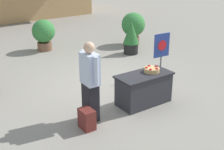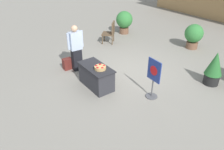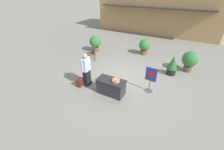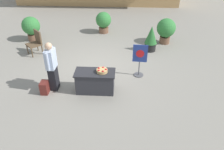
{
  "view_description": "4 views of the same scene",
  "coord_description": "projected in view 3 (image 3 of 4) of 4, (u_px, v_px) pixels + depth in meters",
  "views": [
    {
      "loc": [
        -4.26,
        -6.35,
        3.32
      ],
      "look_at": [
        -0.41,
        -0.79,
        0.63
      ],
      "focal_mm": 50.0,
      "sensor_mm": 36.0,
      "label": 1
    },
    {
      "loc": [
        5.3,
        -4.53,
        3.89
      ],
      "look_at": [
        0.55,
        -1.09,
        0.54
      ],
      "focal_mm": 35.0,
      "sensor_mm": 36.0,
      "label": 2
    },
    {
      "loc": [
        2.83,
        -6.26,
        4.34
      ],
      "look_at": [
        -0.08,
        -1.01,
        0.75
      ],
      "focal_mm": 24.0,
      "sensor_mm": 36.0,
      "label": 3
    },
    {
      "loc": [
        0.96,
        -7.29,
        4.42
      ],
      "look_at": [
        0.63,
        -1.44,
        0.67
      ],
      "focal_mm": 35.0,
      "sensor_mm": 36.0,
      "label": 4
    }
  ],
  "objects": [
    {
      "name": "potted_plant_near_right",
      "position": [
        173.0,
        65.0,
        8.24
      ],
      "size": [
        0.55,
        0.55,
        1.14
      ],
      "color": "black",
      "rests_on": "ground_plane"
    },
    {
      "name": "potted_plant_near_left",
      "position": [
        95.0,
        42.0,
        11.22
      ],
      "size": [
        0.87,
        0.87,
        1.18
      ],
      "color": "brown",
      "rests_on": "ground_plane"
    },
    {
      "name": "potted_plant_far_left",
      "position": [
        144.0,
        46.0,
        10.74
      ],
      "size": [
        0.81,
        0.81,
        1.11
      ],
      "color": "brown",
      "rests_on": "ground_plane"
    },
    {
      "name": "ground_plane",
      "position": [
        122.0,
        79.0,
        8.11
      ],
      "size": [
        120.0,
        120.0,
        0.0
      ],
      "primitive_type": "plane",
      "color": "gray"
    },
    {
      "name": "patio_chair",
      "position": [
        92.0,
        52.0,
        9.94
      ],
      "size": [
        0.78,
        0.78,
        1.02
      ],
      "rotation": [
        0.0,
        0.0,
        3.93
      ],
      "color": "brown",
      "rests_on": "ground_plane"
    },
    {
      "name": "potted_plant_far_right",
      "position": [
        190.0,
        60.0,
        8.52
      ],
      "size": [
        0.88,
        0.88,
        1.21
      ],
      "color": "brown",
      "rests_on": "ground_plane"
    },
    {
      "name": "poster_board",
      "position": [
        150.0,
        79.0,
        6.86
      ],
      "size": [
        0.52,
        0.36,
        1.24
      ],
      "rotation": [
        0.0,
        0.0,
        -1.63
      ],
      "color": "#4C4C51",
      "rests_on": "ground_plane"
    },
    {
      "name": "apple_basket",
      "position": [
        116.0,
        80.0,
        6.55
      ],
      "size": [
        0.36,
        0.36,
        0.13
      ],
      "color": "tan",
      "rests_on": "display_table"
    },
    {
      "name": "backpack",
      "position": [
        80.0,
        82.0,
        7.45
      ],
      "size": [
        0.24,
        0.34,
        0.42
      ],
      "color": "maroon",
      "rests_on": "ground_plane"
    },
    {
      "name": "display_table",
      "position": [
        111.0,
        87.0,
        6.85
      ],
      "size": [
        1.31,
        0.64,
        0.73
      ],
      "color": "#2D2D33",
      "rests_on": "ground_plane"
    },
    {
      "name": "storefront_building",
      "position": [
        158.0,
        10.0,
        15.59
      ],
      "size": [
        12.03,
        4.78,
        4.3
      ],
      "color": "tan",
      "rests_on": "ground_plane"
    },
    {
      "name": "person_visitor",
      "position": [
        86.0,
        70.0,
        7.21
      ],
      "size": [
        0.27,
        0.61,
        1.69
      ],
      "rotation": [
        0.0,
        0.0,
        -0.03
      ],
      "color": "black",
      "rests_on": "ground_plane"
    }
  ]
}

